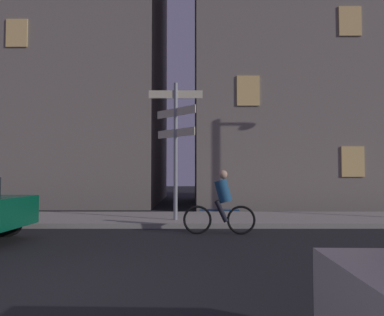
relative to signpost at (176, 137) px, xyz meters
The scene contains 6 objects.
ground_plane 6.98m from the signpost, 102.57° to the right, with size 80.00×80.00×0.00m, color black.
sidewalk_kerb 3.03m from the signpost, 152.50° to the left, with size 40.00×3.19×0.14m, color gray.
signpost is the anchor object (origin of this frame).
cyclist 2.89m from the signpost, 55.50° to the right, with size 1.82×0.33×1.61m.
building_left_block 13.30m from the signpost, 128.08° to the left, with size 11.43×9.40×19.46m.
building_right_block 12.54m from the signpost, 47.87° to the left, with size 12.31×8.51×19.91m.
Camera 1 is at (1.90, -4.64, 1.52)m, focal length 33.92 mm.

